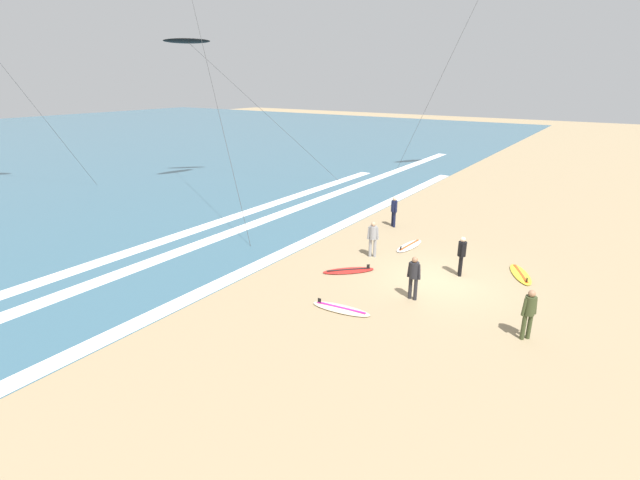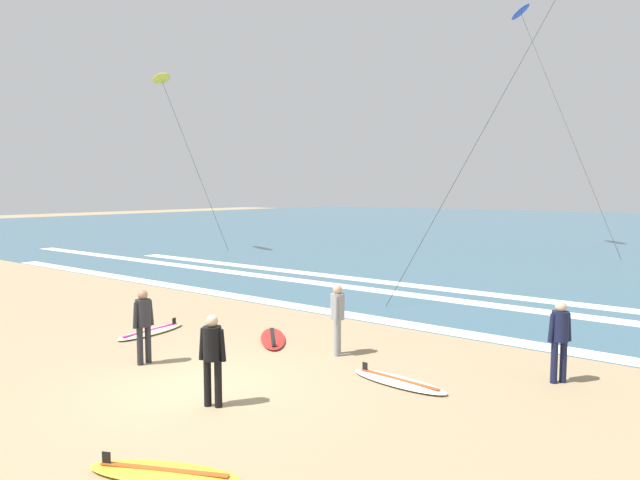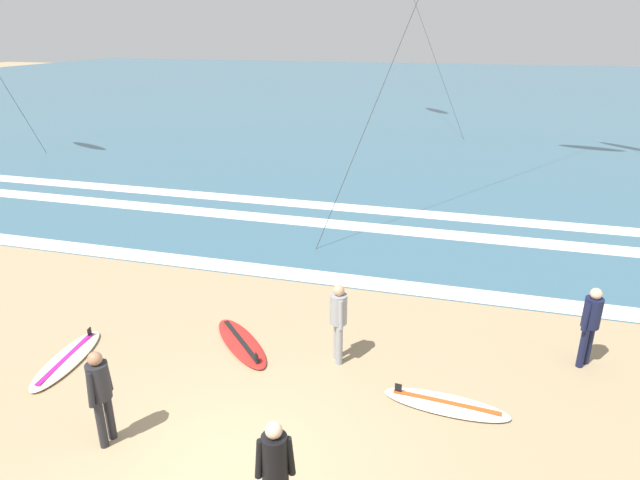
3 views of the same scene
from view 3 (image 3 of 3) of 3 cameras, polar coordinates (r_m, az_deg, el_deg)
name	(u,v)px [view 3 (image 3 of 3)]	position (r m, az deg, el deg)	size (l,w,h in m)	color
ground_plane	(225,480)	(8.56, -9.80, -23.27)	(160.00, 160.00, 0.00)	#9E8763
ocean_surface	(448,92)	(57.20, 13.13, 14.74)	(140.00, 90.00, 0.01)	#386075
wave_foam_shoreline	(310,276)	(14.08, -1.10, -3.74)	(41.35, 0.73, 0.01)	white
wave_foam_mid_break	(415,232)	(17.33, 9.80, 0.86)	(58.18, 0.82, 0.01)	white
wave_foam_outer_break	(353,208)	(19.35, 3.44, 3.31)	(36.65, 0.83, 0.01)	white
surfer_right_near	(275,466)	(7.27, -4.68, -22.29)	(0.50, 0.32, 1.60)	black
surfer_mid_group	(100,390)	(9.01, -21.83, -14.21)	(0.32, 0.51, 1.60)	#232328
surfer_left_far	(591,320)	(11.29, 26.27, -7.45)	(0.39, 0.45, 1.60)	#141938
surfer_background_far	(338,316)	(10.27, 1.92, -7.91)	(0.32, 0.49, 1.60)	gray
surfboard_right_spare	(446,404)	(9.85, 12.90, -16.26)	(2.14, 0.76, 0.25)	silver
surfboard_near_water	(241,343)	(11.32, -8.15, -10.49)	(1.90, 1.92, 0.25)	red
surfboard_left_pile	(67,359)	(11.75, -24.75, -11.16)	(0.83, 2.15, 0.25)	beige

